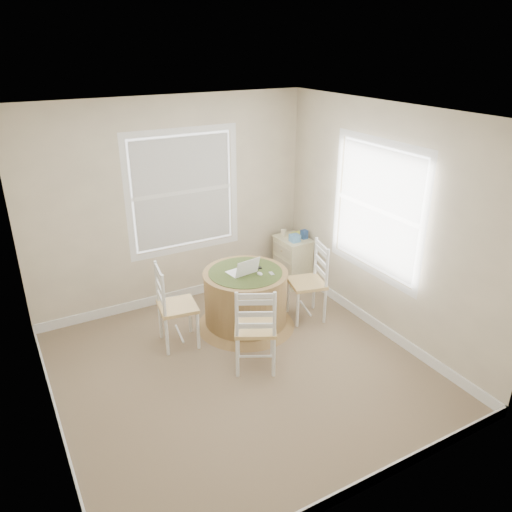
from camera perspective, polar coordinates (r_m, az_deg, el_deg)
room at (r=4.89m, az=-1.12°, el=0.99°), size 3.64×3.64×2.64m
round_table at (r=5.90m, az=-1.20°, el=-4.66°), size 1.17×1.17×0.71m
chair_left at (r=5.58m, az=-8.96°, el=-5.68°), size 0.45×0.47×0.95m
chair_near at (r=5.14m, az=-0.08°, el=-8.15°), size 0.56×0.55×0.95m
chair_right at (r=6.05m, az=5.82°, el=-3.04°), size 0.49×0.50×0.95m
laptop at (r=5.72m, az=-1.52°, el=-1.70°), size 0.34×0.31×0.22m
mouse at (r=5.70m, az=0.43°, el=-2.04°), size 0.07×0.10×0.03m
phone at (r=5.71m, az=1.79°, el=-2.05°), size 0.06×0.10×0.02m
keys at (r=5.84m, az=0.33°, el=-1.41°), size 0.07×0.06×0.02m
corner_chest at (r=6.96m, az=4.17°, el=-0.53°), size 0.39×0.52×0.67m
tissue_box at (r=6.72m, az=4.43°, el=2.10°), size 0.12×0.12×0.10m
box_yellow at (r=6.87m, az=4.67°, el=2.43°), size 0.15×0.10×0.06m
box_blue at (r=6.81m, az=5.37°, el=2.48°), size 0.08×0.08×0.12m
cup_cream at (r=6.88m, az=3.32°, el=2.64°), size 0.07×0.07×0.09m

